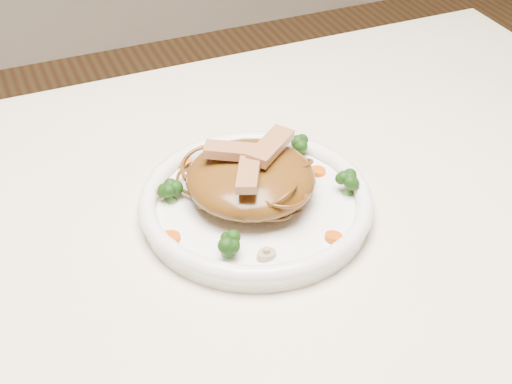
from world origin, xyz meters
name	(u,v)px	position (x,y,z in m)	size (l,w,h in m)	color
table	(237,305)	(0.00, 0.00, 0.65)	(1.20, 0.80, 0.75)	white
plate	(256,208)	(0.04, 0.03, 0.76)	(0.26, 0.26, 0.02)	white
noodle_mound	(251,178)	(0.04, 0.04, 0.79)	(0.14, 0.14, 0.05)	brown
chicken_a	(271,146)	(0.06, 0.05, 0.82)	(0.07, 0.02, 0.01)	tan
chicken_b	(238,152)	(0.03, 0.06, 0.82)	(0.07, 0.02, 0.01)	tan
chicken_c	(249,172)	(0.02, 0.02, 0.82)	(0.07, 0.02, 0.01)	tan
broccoli_0	(300,144)	(0.12, 0.10, 0.78)	(0.02, 0.02, 0.03)	#173B0C
broccoli_1	(171,191)	(-0.05, 0.07, 0.78)	(0.02, 0.02, 0.03)	#173B0C
broccoli_2	(228,243)	(-0.02, -0.03, 0.78)	(0.03, 0.03, 0.03)	#173B0C
broccoli_3	(348,183)	(0.14, 0.01, 0.78)	(0.02, 0.02, 0.03)	#173B0C
carrot_0	(282,151)	(0.10, 0.11, 0.77)	(0.02, 0.02, 0.01)	#CF4C07
carrot_1	(170,238)	(-0.07, 0.01, 0.77)	(0.02, 0.02, 0.01)	#CF4C07
carrot_2	(318,171)	(0.12, 0.05, 0.77)	(0.02, 0.02, 0.01)	#CF4C07
carrot_3	(188,165)	(-0.01, 0.13, 0.77)	(0.02, 0.02, 0.01)	#CF4C07
carrot_4	(334,237)	(0.09, -0.05, 0.77)	(0.02, 0.02, 0.01)	#CF4C07
mushroom_0	(266,254)	(0.01, -0.05, 0.77)	(0.02, 0.02, 0.01)	#BDB08E
mushroom_1	(296,156)	(0.12, 0.09, 0.77)	(0.02, 0.02, 0.01)	#BDB08E
mushroom_2	(158,195)	(-0.06, 0.08, 0.77)	(0.02, 0.02, 0.01)	#BDB08E
mushroom_3	(268,145)	(0.09, 0.13, 0.77)	(0.02, 0.02, 0.01)	#BDB08E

